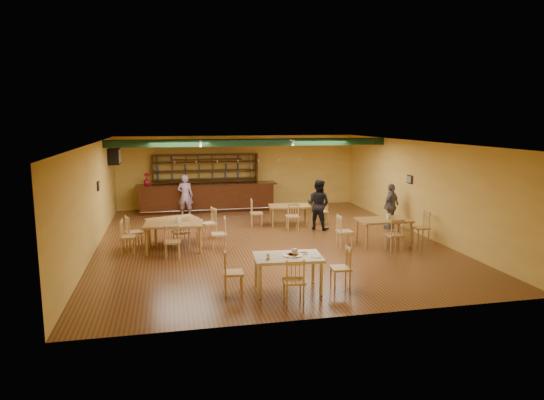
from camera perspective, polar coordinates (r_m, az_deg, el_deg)
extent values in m
plane|color=#582C19|center=(14.93, -0.60, -4.77)|extent=(12.00, 12.00, 0.00)
cube|color=black|center=(17.24, -2.49, 6.80)|extent=(10.00, 0.30, 0.25)
cube|color=silver|center=(17.63, -8.65, 6.99)|extent=(0.05, 2.50, 0.05)
cube|color=silver|center=(18.11, 1.59, 7.16)|extent=(0.05, 2.50, 0.05)
cube|color=silver|center=(18.53, -18.09, 4.92)|extent=(0.34, 0.70, 0.48)
cube|color=black|center=(15.45, -19.78, 1.57)|extent=(0.04, 0.34, 0.28)
cube|color=black|center=(16.77, 15.92, 2.36)|extent=(0.04, 0.34, 0.28)
cube|color=#34160A|center=(19.64, -7.62, 0.29)|extent=(5.57, 0.85, 1.13)
cube|color=#34160A|center=(20.18, -7.80, 2.18)|extent=(4.31, 0.40, 2.28)
imported|color=#AD1021|center=(19.49, -14.53, 2.39)|extent=(0.34, 0.34, 0.48)
cube|color=#AE7D3D|center=(14.92, -11.59, -3.54)|extent=(1.67, 1.31, 0.73)
cube|color=#AE7D3D|center=(16.98, 2.07, -1.80)|extent=(1.49, 0.98, 0.71)
cube|color=#AE7D3D|center=(13.92, -11.45, -4.31)|extent=(1.69, 1.09, 0.81)
cube|color=#AE7D3D|center=(14.75, 12.99, -3.67)|extent=(1.54, 0.93, 0.77)
cube|color=tan|center=(10.59, 1.87, -8.62)|extent=(1.52, 1.04, 0.78)
cylinder|color=silver|center=(10.50, 2.43, -6.52)|extent=(0.47, 0.47, 0.01)
cylinder|color=#EAE5C6|center=(10.21, -0.47, -6.69)|extent=(0.08, 0.08, 0.11)
cube|color=white|center=(10.75, 3.50, -6.09)|extent=(0.20, 0.15, 0.03)
cube|color=silver|center=(10.58, 3.18, -6.34)|extent=(0.33, 0.19, 0.00)
cylinder|color=white|center=(10.43, 5.23, -6.66)|extent=(0.24, 0.24, 0.01)
imported|color=#81499E|center=(18.74, -10.18, 0.52)|extent=(0.65, 0.49, 1.61)
imported|color=black|center=(16.35, 5.48, -0.52)|extent=(1.04, 1.03, 1.69)
imported|color=slate|center=(16.95, 13.86, -0.68)|extent=(0.95, 0.83, 1.53)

